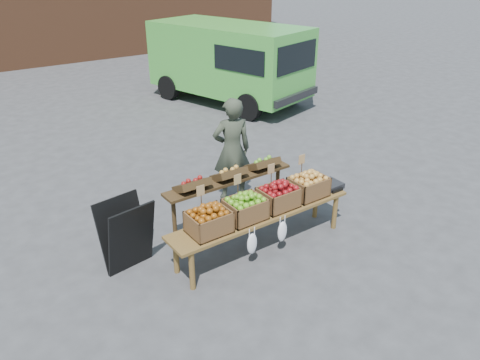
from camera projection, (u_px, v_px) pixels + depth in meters
ground at (181, 259)px, 6.23m from camera, size 80.00×80.00×0.00m
delivery_van at (229, 64)px, 12.35m from camera, size 3.18×4.90×2.02m
vendor at (232, 150)px, 7.41m from camera, size 0.72×0.58×1.70m
chalkboard_sign at (127, 235)px, 5.88m from camera, size 0.67×0.43×0.95m
back_table at (229, 196)px, 6.73m from camera, size 2.10×0.44×1.04m
display_bench at (261, 231)px, 6.33m from camera, size 2.70×0.56×0.57m
crate_golden_apples at (209, 222)px, 5.71m from camera, size 0.50×0.40×0.28m
crate_russet_pears at (245, 209)px, 6.00m from camera, size 0.50×0.40×0.28m
crate_red_apples at (278, 197)px, 6.28m from camera, size 0.50×0.40×0.28m
crate_green_apples at (308, 187)px, 6.57m from camera, size 0.50×0.40×0.28m
weighing_scale at (329, 185)px, 6.83m from camera, size 0.34×0.30×0.08m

